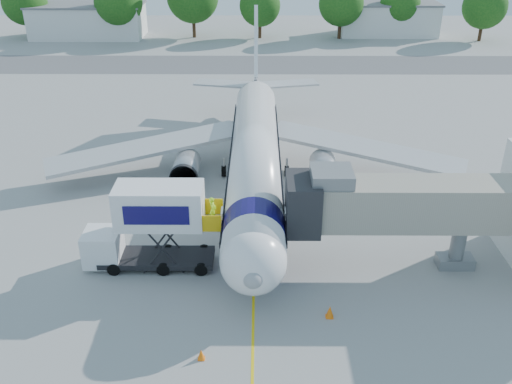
{
  "coord_description": "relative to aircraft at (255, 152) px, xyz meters",
  "views": [
    {
      "loc": [
        0.27,
        -36.62,
        20.35
      ],
      "look_at": [
        0.11,
        -3.17,
        3.2
      ],
      "focal_mm": 40.0,
      "sensor_mm": 36.0,
      "label": 1
    }
  ],
  "objects": [
    {
      "name": "outbuilding_right",
      "position": [
        22.0,
        57.88,
        -0.29
      ],
      "size": [
        16.4,
        7.4,
        5.3
      ],
      "color": "silver",
      "rests_on": "ground"
    },
    {
      "name": "tree_g",
      "position": [
        36.06,
        53.0,
        2.44
      ],
      "size": [
        6.97,
        6.97,
        8.88
      ],
      "color": "#382314",
      "rests_on": "ground"
    },
    {
      "name": "tree_e",
      "position": [
        13.52,
        54.67,
        2.65
      ],
      "size": [
        7.23,
        7.23,
        9.22
      ],
      "color": "#382314",
      "rests_on": "ground"
    },
    {
      "name": "tree_a",
      "position": [
        -37.8,
        55.34,
        2.65
      ],
      "size": [
        7.24,
        7.24,
        9.23
      ],
      "color": "#382314",
      "rests_on": "ground"
    },
    {
      "name": "tree_d",
      "position": [
        0.44,
        55.19,
        2.18
      ],
      "size": [
        6.63,
        6.63,
        8.45
      ],
      "color": "#382314",
      "rests_on": "ground"
    },
    {
      "name": "aircraft",
      "position": [
        0.0,
        0.0,
        0.0
      ],
      "size": [
        34.17,
        37.73,
        11.35
      ],
      "color": "silver",
      "rests_on": "ground"
    },
    {
      "name": "jet_bridge",
      "position": [
        7.99,
        -11.12,
        1.39
      ],
      "size": [
        13.9,
        3.2,
        6.6
      ],
      "color": "gray",
      "rests_on": "ground"
    },
    {
      "name": "safety_cone_a",
      "position": [
        4.18,
        -16.06,
        -2.6
      ],
      "size": [
        0.46,
        0.46,
        0.73
      ],
      "color": "orange",
      "rests_on": "ground"
    },
    {
      "name": "safety_cone_b",
      "position": [
        -2.55,
        -19.3,
        -2.66
      ],
      "size": [
        0.38,
        0.38,
        0.6
      ],
      "color": "orange",
      "rests_on": "ground"
    },
    {
      "name": "guidance_line",
      "position": [
        0.0,
        -4.12,
        -2.94
      ],
      "size": [
        0.15,
        70.0,
        0.01
      ],
      "primitive_type": "cube",
      "color": "yellow",
      "rests_on": "ground"
    },
    {
      "name": "tree_b",
      "position": [
        -22.15,
        53.75,
        2.99
      ],
      "size": [
        7.68,
        7.68,
        9.79
      ],
      "color": "#382314",
      "rests_on": "ground"
    },
    {
      "name": "tree_f",
      "position": [
        23.5,
        56.76,
        2.14
      ],
      "size": [
        6.59,
        6.59,
        8.4
      ],
      "color": "#382314",
      "rests_on": "ground"
    },
    {
      "name": "taxiway_strip",
      "position": [
        0.0,
        37.88,
        -2.94
      ],
      "size": [
        120.0,
        10.0,
        0.01
      ],
      "primitive_type": "cube",
      "color": "#59595B",
      "rests_on": "ground"
    },
    {
      "name": "catering_hiloader",
      "position": [
        -6.27,
        -11.12,
        -0.19
      ],
      "size": [
        8.5,
        2.44,
        5.5
      ],
      "color": "black",
      "rests_on": "ground"
    },
    {
      "name": "ground",
      "position": [
        0.0,
        -4.12,
        -2.95
      ],
      "size": [
        160.0,
        160.0,
        0.0
      ],
      "primitive_type": "plane",
      "color": "#9C9C9A",
      "rests_on": "ground"
    },
    {
      "name": "outbuilding_left",
      "position": [
        -28.0,
        55.88,
        -0.29
      ],
      "size": [
        18.4,
        8.4,
        5.3
      ],
      "color": "silver",
      "rests_on": "ground"
    }
  ]
}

